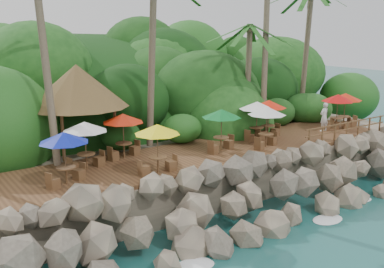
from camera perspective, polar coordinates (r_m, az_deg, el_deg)
ground at (r=20.35m, az=9.93°, el=-12.64°), size 140.00×140.00×0.00m
land_base at (r=32.60m, az=-10.09°, el=-0.66°), size 32.00×25.20×2.10m
jungle_hill at (r=39.60m, az=-14.61°, el=0.06°), size 44.80×28.00×15.40m
seawall at (r=21.22m, az=6.24°, el=-8.00°), size 29.00×4.00×2.30m
terrace at (r=23.87m, az=0.00°, el=-2.80°), size 26.00×5.00×0.20m
jungle_foliage at (r=31.99m, az=-9.25°, el=-2.84°), size 44.00×16.00×12.00m
foam_line at (r=20.53m, az=9.34°, el=-12.28°), size 25.20×0.80×0.06m
palapa at (r=24.63m, az=-14.10°, el=5.84°), size 5.34×5.34×4.60m
dining_clusters at (r=23.83m, az=1.66°, el=2.08°), size 25.70×5.22×2.27m
railing at (r=28.61m, az=18.71°, el=0.68°), size 7.20×0.10×1.00m
waiter at (r=30.09m, az=16.11°, el=2.06°), size 0.67×0.44×1.82m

